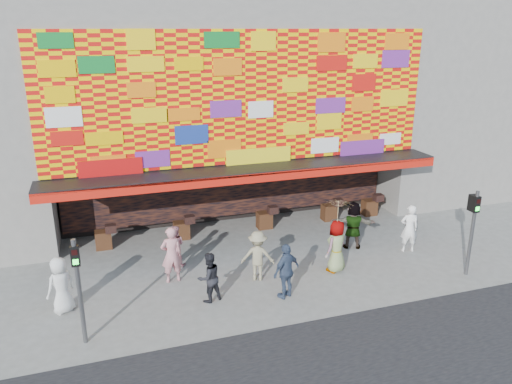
% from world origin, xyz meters
% --- Properties ---
extents(ground, '(90.00, 90.00, 0.00)m').
position_xyz_m(ground, '(0.00, 0.00, 0.00)').
color(ground, slate).
rests_on(ground, ground).
extents(shop_building, '(15.20, 9.40, 10.00)m').
position_xyz_m(shop_building, '(0.00, 8.18, 5.23)').
color(shop_building, gray).
rests_on(shop_building, ground).
extents(neighbor_right, '(11.00, 8.00, 12.00)m').
position_xyz_m(neighbor_right, '(13.00, 8.00, 6.00)').
color(neighbor_right, gray).
rests_on(neighbor_right, ground).
extents(signal_left, '(0.22, 0.20, 3.00)m').
position_xyz_m(signal_left, '(-6.20, -1.50, 1.86)').
color(signal_left, '#59595B').
rests_on(signal_left, ground).
extents(signal_right, '(0.22, 0.20, 3.00)m').
position_xyz_m(signal_right, '(6.20, -1.50, 1.86)').
color(signal_right, '#59595B').
rests_on(signal_right, ground).
extents(ped_a, '(1.02, 0.94, 1.75)m').
position_xyz_m(ped_a, '(-6.80, 0.30, 0.87)').
color(ped_a, silver).
rests_on(ped_a, ground).
extents(ped_b, '(0.73, 0.51, 1.93)m').
position_xyz_m(ped_b, '(-3.42, 1.16, 0.96)').
color(ped_b, '#D38990').
rests_on(ped_b, ground).
extents(ped_c, '(0.93, 0.82, 1.59)m').
position_xyz_m(ped_c, '(-2.54, -0.44, 0.80)').
color(ped_c, black).
rests_on(ped_c, ground).
extents(ped_d, '(1.27, 0.99, 1.72)m').
position_xyz_m(ped_d, '(-0.69, 0.41, 0.86)').
color(ped_d, gray).
rests_on(ped_d, ground).
extents(ped_e, '(1.14, 0.84, 1.80)m').
position_xyz_m(ped_e, '(-0.21, -0.97, 0.90)').
color(ped_e, '#3A4A66').
rests_on(ped_e, ground).
extents(ped_f, '(1.79, 1.14, 1.84)m').
position_xyz_m(ped_f, '(3.55, 1.69, 0.92)').
color(ped_f, gray).
rests_on(ped_f, ground).
extents(ped_g, '(1.07, 0.93, 1.85)m').
position_xyz_m(ped_g, '(2.07, 0.15, 0.92)').
color(ped_g, gray).
rests_on(ped_g, ground).
extents(ped_h, '(0.76, 0.60, 1.83)m').
position_xyz_m(ped_h, '(5.39, 0.76, 0.92)').
color(ped_h, white).
rests_on(ped_h, ground).
extents(ped_i, '(0.87, 0.76, 1.50)m').
position_xyz_m(ped_i, '(-3.14, 2.30, 0.75)').
color(ped_i, '#C57F8B').
rests_on(ped_i, ground).
extents(parasol, '(0.98, 1.00, 1.84)m').
position_xyz_m(parasol, '(2.07, 0.15, 2.14)').
color(parasol, beige).
rests_on(parasol, ground).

